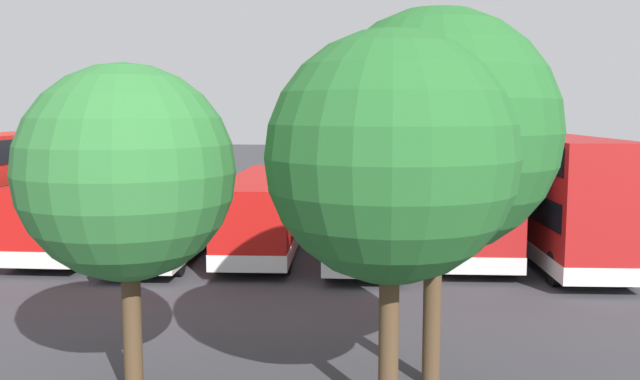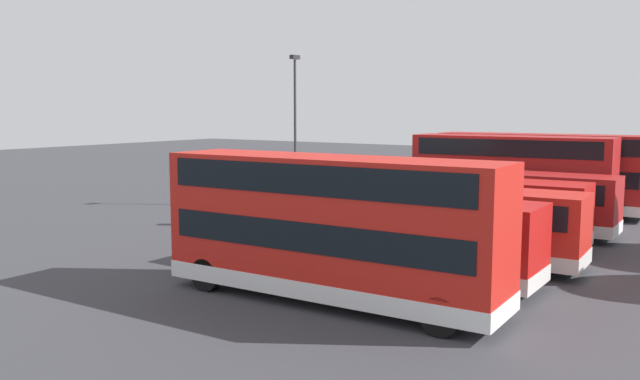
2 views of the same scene
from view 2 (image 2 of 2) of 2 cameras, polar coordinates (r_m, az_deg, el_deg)
ground_plane at (r=36.72m, az=-5.33°, el=-2.42°), size 140.00×140.00×0.00m
bus_double_decker_near_end at (r=40.21m, az=18.37°, el=1.59°), size 3.16×11.71×4.55m
bus_double_decker_second at (r=37.24m, az=16.07°, el=1.26°), size 3.00×10.63×4.55m
bus_single_deck_third at (r=33.63m, az=15.06°, el=-0.71°), size 2.84×11.09×2.95m
bus_single_deck_fourth at (r=30.14m, az=12.22°, el=-1.51°), size 3.10×10.68×2.95m
bus_single_deck_fifth at (r=26.80m, az=9.83°, el=-2.50°), size 3.16×11.59×2.95m
bus_single_deck_sixth at (r=23.94m, az=5.99°, el=-3.58°), size 2.72×10.78×2.95m
bus_double_decker_seventh at (r=20.45m, az=0.85°, el=-3.01°), size 2.93×11.20×4.55m
car_hatchback_silver at (r=47.04m, az=-1.08°, el=0.55°), size 2.39×4.75×1.43m
lamp_post_tall at (r=40.82m, az=-2.15°, el=6.04°), size 0.70×0.30×9.22m
waste_bin_yellow at (r=35.09m, az=-11.35°, el=-2.19°), size 0.60×0.60×0.95m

